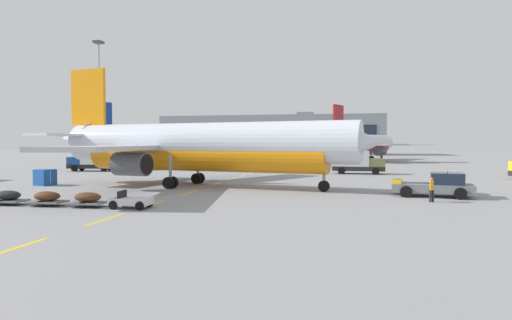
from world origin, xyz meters
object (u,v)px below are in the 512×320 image
Objects in this scene: pushback_tug at (435,185)px; ground_crew_worker at (432,188)px; airliner_foreground at (197,146)px; ground_power_truck at (357,162)px; airliner_mid_left at (363,144)px; fuel_service_truck at (94,160)px; baggage_train at (68,198)px; apron_light_mast_near at (99,88)px; uld_cargo_container at (45,177)px; airliner_far_right at (166,147)px.

ground_crew_worker is at bearing -104.86° from pushback_tug.
airliner_foreground reaches higher than ground_power_truck.
pushback_tug is 71.02m from airliner_mid_left.
ground_crew_worker is (43.17, -25.81, -0.64)m from fuel_service_truck.
apron_light_mast_near is (-33.22, 57.98, 15.48)m from baggage_train.
apron_light_mast_near is at bearing -157.06° from airliner_mid_left.
baggage_train is 68.60m from apron_light_mast_near.
airliner_mid_left is 17.70× the size of uld_cargo_container.
ground_crew_worker is 35.95m from uld_cargo_container.
apron_light_mast_near is at bearing 140.97° from pushback_tug.
airliner_far_right is at bearing 157.58° from ground_power_truck.
airliner_foreground is 21.64m from pushback_tug.
airliner_mid_left reaches higher than fuel_service_truck.
ground_power_truck is at bearing -22.42° from airliner_far_right.
ground_crew_worker is (4.48, -27.95, -0.64)m from ground_power_truck.
apron_light_mast_near is at bearing 119.86° from fuel_service_truck.
baggage_train is 16.78m from uld_cargo_container.
baggage_train is at bearing -157.07° from pushback_tug.
airliner_foreground reaches higher than ground_crew_worker.
airliner_foreground reaches higher than pushback_tug.
pushback_tug is at bearing -87.79° from airliner_mid_left.
baggage_train is 6.63× the size of ground_crew_worker.
airliner_far_right is 51.38m from baggage_train.
airliner_foreground is at bearing 160.56° from ground_crew_worker.
airliner_mid_left is at bearing 63.99° from uld_cargo_container.
ground_power_truck is 59.46m from apron_light_mast_near.
airliner_mid_left is 1.32× the size of apron_light_mast_near.
fuel_service_truck is 0.63× the size of baggage_train.
airliner_far_right is 37.08m from uld_cargo_container.
ground_crew_worker is at bearing 16.59° from baggage_train.
apron_light_mast_near is at bearing 115.67° from uld_cargo_container.
pushback_tug is 49.44m from fuel_service_truck.
pushback_tug is 76.67m from apron_light_mast_near.
uld_cargo_container is at bearing -172.73° from airliner_foreground.
baggage_train is at bearing -73.79° from airliner_far_right.
fuel_service_truck is at bearing 153.07° from pushback_tug.
ground_crew_worker is (1.83, -74.31, -3.02)m from airliner_mid_left.
baggage_train is at bearing -163.41° from ground_crew_worker.
apron_light_mast_near is (-57.49, 50.75, 15.00)m from ground_crew_worker.
apron_light_mast_near is (-18.91, 8.74, 12.42)m from airliner_far_right.
uld_cargo_container is (-36.48, 1.74, -0.10)m from pushback_tug.
airliner_foreground reaches higher than fuel_service_truck.
apron_light_mast_near is (-55.66, -23.56, 11.98)m from airliner_mid_left.
pushback_tug is at bearing 22.93° from baggage_train.
airliner_foreground is 15.83m from uld_cargo_container.
airliner_far_right is 57.10m from ground_crew_worker.
baggage_train is at bearing -60.23° from fuel_service_truck.
airliner_mid_left is at bearing 49.56° from fuel_service_truck.
airliner_foreground is at bearing -62.21° from airliner_far_right.
airliner_mid_left is 19.47× the size of ground_crew_worker.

